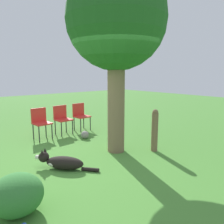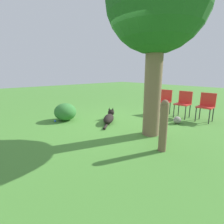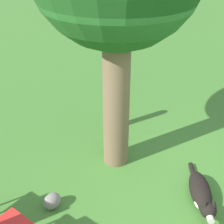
# 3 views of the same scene
# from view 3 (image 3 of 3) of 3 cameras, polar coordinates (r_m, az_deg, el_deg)

# --- Properties ---
(ground_plane) EXTENTS (30.00, 30.00, 0.00)m
(ground_plane) POSITION_cam_3_polar(r_m,az_deg,el_deg) (4.75, 8.28, -13.06)
(ground_plane) COLOR #478433
(dog) EXTENTS (1.04, 0.87, 0.38)m
(dog) POSITION_cam_3_polar(r_m,az_deg,el_deg) (4.54, 16.03, -14.22)
(dog) COLOR black
(dog) RESTS_ON ground_plane
(fence_post) EXTENTS (0.15, 0.15, 1.01)m
(fence_post) POSITION_cam_3_polar(r_m,az_deg,el_deg) (5.61, -0.81, 1.18)
(fence_post) COLOR brown
(fence_post) RESTS_ON ground_plane
(garden_rock) EXTENTS (0.25, 0.20, 0.21)m
(garden_rock) POSITION_cam_3_polar(r_m,az_deg,el_deg) (4.40, -10.87, -15.69)
(garden_rock) COLOR gray
(garden_rock) RESTS_ON ground_plane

